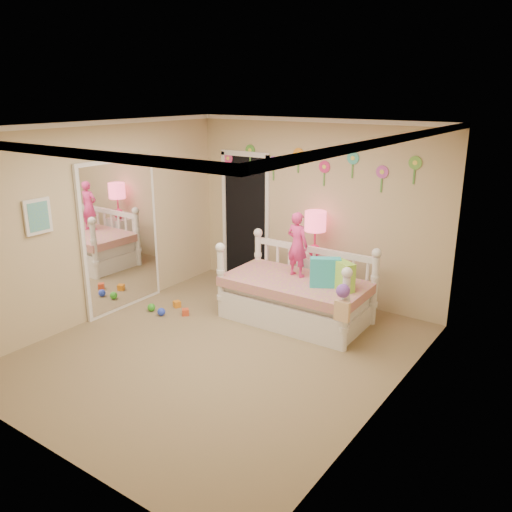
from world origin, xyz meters
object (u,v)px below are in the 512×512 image
Objects in this scene: nightstand at (313,279)px; daybed at (296,283)px; child at (297,244)px; table_lamp at (315,227)px.

daybed is at bearing -84.40° from nightstand.
table_lamp is at bearing -76.38° from child.
daybed is at bearing 127.34° from child.
child reaches higher than nightstand.
daybed is 2.81× the size of nightstand.
nightstand is (-0.13, 0.72, -0.18)m from daybed.
daybed is 2.90× the size of table_lamp.
nightstand is at bearing 99.31° from daybed.
table_lamp is (-0.00, 0.00, 0.78)m from nightstand.
child is at bearing -88.97° from nightstand.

